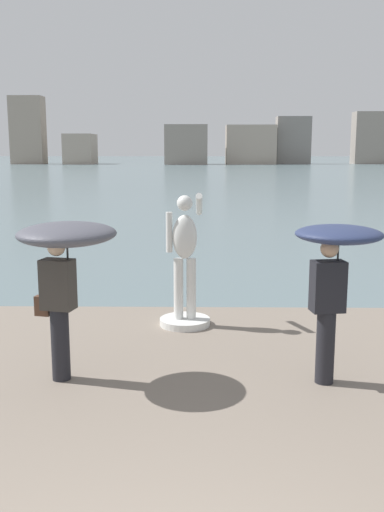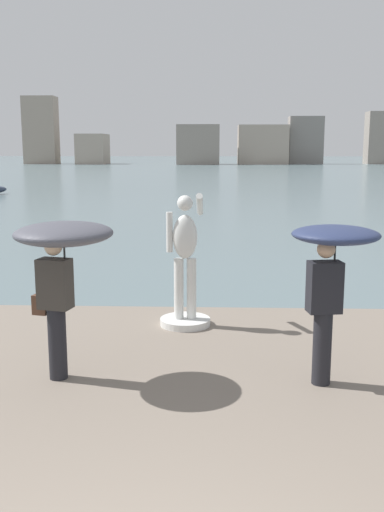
# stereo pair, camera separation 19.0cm
# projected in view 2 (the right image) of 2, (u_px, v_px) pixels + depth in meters

# --- Properties ---
(ground_plane) EXTENTS (400.00, 400.00, 0.00)m
(ground_plane) POSITION_uv_depth(u_px,v_px,m) (210.00, 193.00, 42.08)
(ground_plane) COLOR slate
(pier) EXTENTS (7.24, 10.77, 0.40)m
(pier) POSITION_uv_depth(u_px,v_px,m) (174.00, 495.00, 5.08)
(pier) COLOR slate
(pier) RESTS_ON ground
(statue_white_figure) EXTENTS (0.80, 0.96, 2.09)m
(statue_white_figure) POSITION_uv_depth(u_px,v_px,m) (185.00, 273.00, 9.15)
(statue_white_figure) COLOR silver
(statue_white_figure) RESTS_ON pier
(onlooker_left) EXTENTS (1.39, 1.39, 1.92)m
(onlooker_left) POSITION_uv_depth(u_px,v_px,m) (62.00, 251.00, 6.87)
(onlooker_left) COLOR black
(onlooker_left) RESTS_ON pier
(onlooker_right) EXTENTS (1.14, 1.15, 1.89)m
(onlooker_right) POSITION_uv_depth(u_px,v_px,m) (332.00, 260.00, 6.75)
(onlooker_right) COLOR black
(onlooker_right) RESTS_ON pier
(distant_skyline) EXTENTS (76.62, 9.82, 13.54)m
(distant_skyline) POSITION_uv_depth(u_px,v_px,m) (211.00, 141.00, 118.66)
(distant_skyline) COLOR gray
(distant_skyline) RESTS_ON ground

